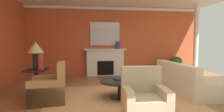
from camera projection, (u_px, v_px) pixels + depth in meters
name	position (u px, v px, depth m)	size (l,w,h in m)	color
ground_plane	(131.00, 97.00, 4.63)	(9.66, 9.66, 0.00)	olive
wall_fireplace	(114.00, 41.00, 7.80)	(8.03, 0.12, 3.01)	#C65633
crown_moulding	(114.00, 8.00, 7.61)	(8.03, 0.08, 0.12)	white
area_rug	(120.00, 97.00, 4.55)	(3.60, 2.59, 0.01)	tan
fireplace	(105.00, 63.00, 7.61)	(1.80, 0.35, 1.17)	white
mantel_mirror	(105.00, 34.00, 7.63)	(1.28, 0.04, 1.01)	silver
sofa	(185.00, 82.00, 5.04)	(0.96, 2.13, 0.85)	beige
armchair_near_window	(50.00, 89.00, 4.19)	(0.88, 0.88, 0.95)	#9E7A4C
armchair_facing_fireplace	(144.00, 102.00, 3.29)	(0.84, 0.84, 0.95)	#C1B293
coffee_table	(120.00, 85.00, 4.52)	(1.00, 1.00, 0.45)	black
side_table	(37.00, 80.00, 4.77)	(0.56, 0.56, 0.70)	black
table_lamp	(36.00, 50.00, 4.71)	(0.44, 0.44, 0.75)	black
vase_on_side_table	(41.00, 62.00, 4.63)	(0.14, 0.14, 0.44)	#9E3328
vase_mantel_right	(118.00, 45.00, 7.57)	(0.18, 0.18, 0.32)	navy
vase_tall_corner	(163.00, 68.00, 7.65)	(0.26, 0.26, 0.68)	navy
book_red_cover	(119.00, 79.00, 4.60)	(0.23, 0.18, 0.05)	navy
potted_plant	(176.00, 64.00, 7.66)	(0.56, 0.56, 0.83)	#BCB29E
column_white	(196.00, 41.00, 7.35)	(0.20, 0.20, 3.01)	white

